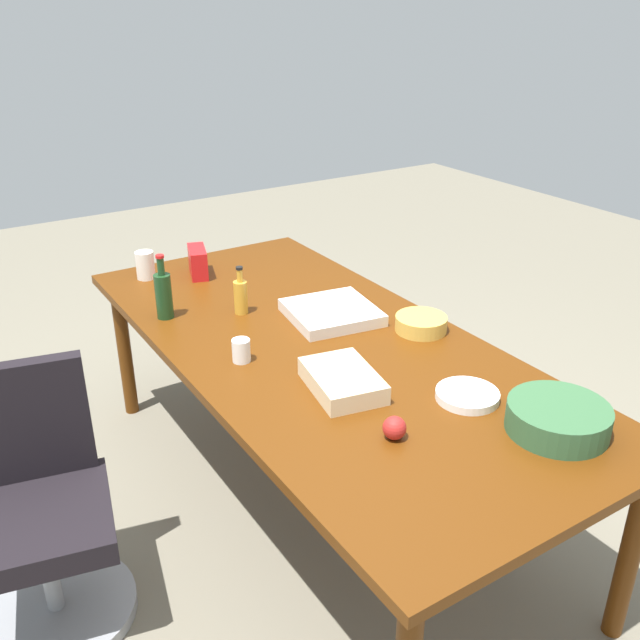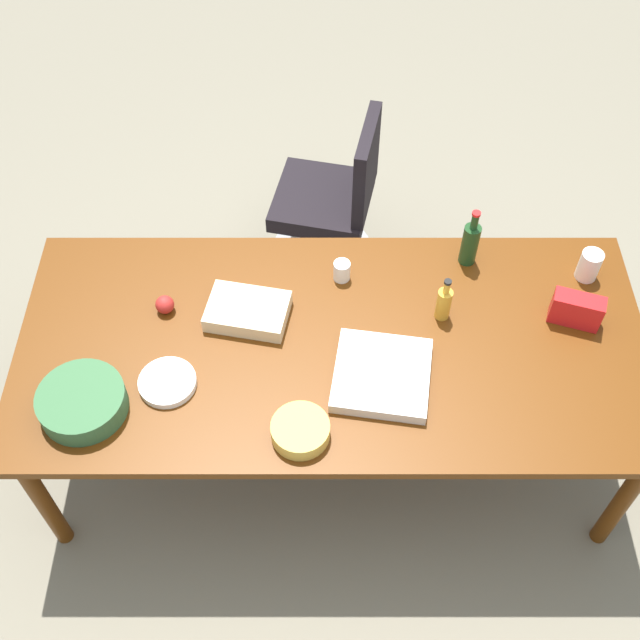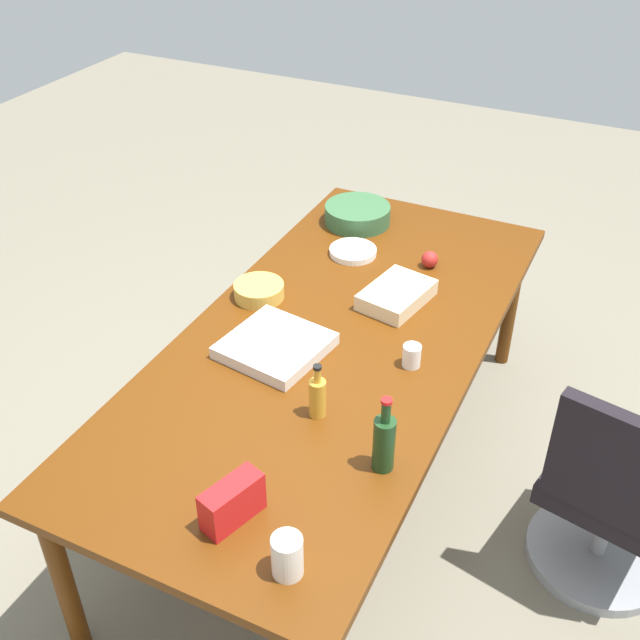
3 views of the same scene
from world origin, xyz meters
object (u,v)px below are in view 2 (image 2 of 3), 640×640
at_px(chip_bag_red, 578,310).
at_px(paper_cup, 343,271).
at_px(wine_bottle, 471,243).
at_px(mayo_jar, 590,266).
at_px(dressing_bottle, 445,303).
at_px(paper_plate_stack, 168,382).
at_px(office_chair, 333,211).
at_px(apple_red, 166,304).
at_px(salad_bowl, 83,402).
at_px(conference_table, 334,352).
at_px(pizza_box, 383,375).
at_px(sheet_cake, 249,311).
at_px(chip_bowl, 301,431).

height_order(chip_bag_red, paper_cup, chip_bag_red).
xyz_separation_m(wine_bottle, mayo_jar, (0.49, -0.09, -0.04)).
bearing_deg(mayo_jar, dressing_bottle, -161.45).
height_order(wine_bottle, paper_plate_stack, wine_bottle).
height_order(office_chair, apple_red, office_chair).
bearing_deg(dressing_bottle, salad_bowl, -162.20).
bearing_deg(office_chair, wine_bottle, -51.61).
xyz_separation_m(apple_red, dressing_bottle, (1.12, -0.03, 0.04)).
bearing_deg(mayo_jar, wine_bottle, 169.72).
xyz_separation_m(conference_table, paper_cup, (0.04, 0.34, 0.11)).
height_order(wine_bottle, apple_red, wine_bottle).
xyz_separation_m(conference_table, pizza_box, (0.18, -0.17, 0.09)).
bearing_deg(salad_bowl, paper_cup, 33.51).
relative_size(wine_bottle, chip_bag_red, 1.43).
bearing_deg(sheet_cake, apple_red, 174.64).
bearing_deg(wine_bottle, dressing_bottle, -114.26).
height_order(dressing_bottle, chip_bag_red, dressing_bottle).
bearing_deg(conference_table, pizza_box, -42.46).
xyz_separation_m(paper_plate_stack, mayo_jar, (1.70, 0.54, 0.05)).
bearing_deg(sheet_cake, wine_bottle, 18.37).
height_order(conference_table, apple_red, apple_red).
xyz_separation_m(salad_bowl, mayo_jar, (1.99, 0.65, 0.02)).
xyz_separation_m(wine_bottle, apple_red, (-1.25, -0.27, -0.07)).
xyz_separation_m(sheet_cake, chip_bowl, (0.22, -0.54, -0.00)).
distance_m(sheet_cake, wine_bottle, 0.97).
distance_m(apple_red, chip_bowl, 0.80).
relative_size(apple_red, mayo_jar, 0.55).
distance_m(sheet_cake, chip_bag_red, 1.31).
distance_m(conference_table, paper_plate_stack, 0.66).
height_order(conference_table, sheet_cake, sheet_cake).
distance_m(pizza_box, wine_bottle, 0.73).
xyz_separation_m(wine_bottle, chip_bag_red, (0.39, -0.32, -0.04)).
bearing_deg(sheet_cake, paper_cup, 28.42).
bearing_deg(wine_bottle, office_chair, 128.39).
distance_m(mayo_jar, chip_bowl, 1.41).
height_order(apple_red, mayo_jar, mayo_jar).
xyz_separation_m(paper_plate_stack, dressing_bottle, (1.07, 0.33, 0.07)).
height_order(conference_table, salad_bowl, salad_bowl).
distance_m(apple_red, paper_plate_stack, 0.36).
relative_size(office_chair, chip_bag_red, 4.65).
bearing_deg(paper_cup, sheet_cake, -151.58).
bearing_deg(sheet_cake, mayo_jar, 8.71).
bearing_deg(pizza_box, mayo_jar, 38.89).
xyz_separation_m(mayo_jar, chip_bowl, (-1.19, -0.76, -0.04)).
bearing_deg(paper_cup, chip_bowl, -102.17).
distance_m(pizza_box, chip_bag_red, 0.83).
xyz_separation_m(dressing_bottle, chip_bag_red, (0.53, -0.03, -0.01)).
bearing_deg(paper_cup, dressing_bottle, -26.52).
bearing_deg(mayo_jar, pizza_box, -149.70).
height_order(paper_plate_stack, dressing_bottle, dressing_bottle).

